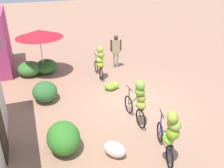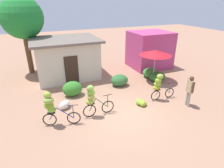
{
  "view_description": "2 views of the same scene",
  "coord_description": "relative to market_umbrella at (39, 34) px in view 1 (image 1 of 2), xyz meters",
  "views": [
    {
      "loc": [
        -7.7,
        3.58,
        5.02
      ],
      "look_at": [
        0.24,
        0.78,
        0.85
      ],
      "focal_mm": 39.56,
      "sensor_mm": 36.0,
      "label": 1
    },
    {
      "loc": [
        -3.56,
        -7.17,
        5.3
      ],
      "look_at": [
        -0.11,
        0.98,
        1.3
      ],
      "focal_mm": 29.7,
      "sensor_mm": 36.0,
      "label": 2
    }
  ],
  "objects": [
    {
      "name": "ground_plane",
      "position": [
        -3.99,
        -3.03,
        -2.06
      ],
      "size": [
        60.0,
        60.0,
        0.0
      ],
      "primitive_type": "plane",
      "color": "#A5785D"
    },
    {
      "name": "hedge_bush_front_left",
      "position": [
        -5.83,
        -0.02,
        -1.62
      ],
      "size": [
        1.19,
        0.97,
        0.9
      ],
      "primitive_type": "ellipsoid",
      "color": "#357F28",
      "rests_on": "ground"
    },
    {
      "name": "hedge_bush_front_right",
      "position": [
        -2.6,
        0.19,
        -1.68
      ],
      "size": [
        1.2,
        0.98,
        0.76
      ],
      "primitive_type": "ellipsoid",
      "color": "#326A33",
      "rests_on": "ground"
    },
    {
      "name": "hedge_bush_mid",
      "position": [
        0.18,
        0.67,
        -1.72
      ],
      "size": [
        1.15,
        1.13,
        0.68
      ],
      "primitive_type": "ellipsoid",
      "color": "#387B32",
      "rests_on": "ground"
    },
    {
      "name": "hedge_bush_by_door",
      "position": [
        0.22,
        -0.16,
        -1.73
      ],
      "size": [
        1.19,
        1.06,
        0.66
      ],
      "primitive_type": "ellipsoid",
      "color": "#2A6626",
      "rests_on": "ground"
    },
    {
      "name": "market_umbrella",
      "position": [
        0.0,
        0.0,
        0.0
      ],
      "size": [
        2.19,
        2.19,
        2.24
      ],
      "color": "beige",
      "rests_on": "ground"
    },
    {
      "name": "bicycle_leftmost",
      "position": [
        -7.24,
        -2.65,
        -1.05
      ],
      "size": [
        1.67,
        0.64,
        1.72
      ],
      "color": "black",
      "rests_on": "ground"
    },
    {
      "name": "bicycle_near_pile",
      "position": [
        -5.34,
        -2.62,
        -1.09
      ],
      "size": [
        1.64,
        0.4,
        1.69
      ],
      "color": "black",
      "rests_on": "ground"
    },
    {
      "name": "bicycle_center_loaded",
      "position": [
        -1.38,
        -2.48,
        -1.12
      ],
      "size": [
        1.57,
        0.48,
        1.61
      ],
      "color": "black",
      "rests_on": "ground"
    },
    {
      "name": "banana_pile_on_ground",
      "position": [
        -2.6,
        -2.66,
        -1.91
      ],
      "size": [
        0.63,
        0.76,
        0.34
      ],
      "color": "#95BF2F",
      "rests_on": "ground"
    },
    {
      "name": "produce_sack",
      "position": [
        -6.54,
        -1.34,
        -1.84
      ],
      "size": [
        0.82,
        0.78,
        0.44
      ],
      "primitive_type": "ellipsoid",
      "rotation": [
        0.0,
        0.0,
        0.68
      ],
      "color": "silver",
      "rests_on": "ground"
    },
    {
      "name": "person_vendor",
      "position": [
        -0.3,
        -3.68,
        -1.0
      ],
      "size": [
        0.27,
        0.57,
        1.73
      ],
      "color": "gray",
      "rests_on": "ground"
    }
  ]
}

